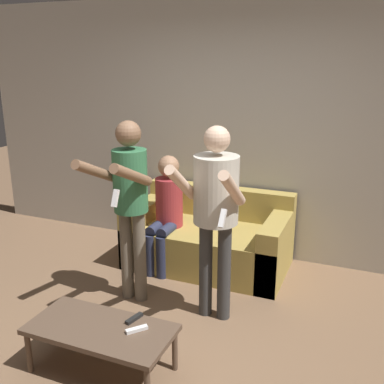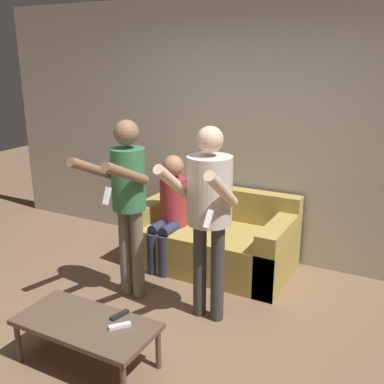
{
  "view_description": "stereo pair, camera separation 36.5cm",
  "coord_description": "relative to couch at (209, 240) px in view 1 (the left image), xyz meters",
  "views": [
    {
      "loc": [
        1.33,
        -2.39,
        2.1
      ],
      "look_at": [
        -0.15,
        1.2,
        0.92
      ],
      "focal_mm": 42.0,
      "sensor_mm": 36.0,
      "label": 1
    },
    {
      "loc": [
        1.66,
        -2.23,
        2.1
      ],
      "look_at": [
        -0.15,
        1.2,
        0.92
      ],
      "focal_mm": 42.0,
      "sensor_mm": 36.0,
      "label": 2
    }
  ],
  "objects": [
    {
      "name": "person_standing_left",
      "position": [
        -0.38,
        -0.93,
        0.72
      ],
      "size": [
        0.41,
        0.69,
        1.61
      ],
      "color": "#6B6051",
      "rests_on": "ground_plane"
    },
    {
      "name": "coffee_table",
      "position": [
        -0.1,
        -1.86,
        0.04
      ],
      "size": [
        1.0,
        0.48,
        0.35
      ],
      "color": "brown",
      "rests_on": "ground_plane"
    },
    {
      "name": "wall_back",
      "position": [
        0.15,
        0.48,
        1.08
      ],
      "size": [
        6.4,
        0.06,
        2.7
      ],
      "color": "#B7B2A8",
      "rests_on": "ground_plane"
    },
    {
      "name": "remote_near",
      "position": [
        0.16,
        -1.8,
        0.09
      ],
      "size": [
        0.13,
        0.14,
        0.02
      ],
      "color": "white",
      "rests_on": "coffee_table"
    },
    {
      "name": "ground_plane",
      "position": [
        0.15,
        -1.67,
        -0.27
      ],
      "size": [
        14.0,
        14.0,
        0.0
      ],
      "primitive_type": "plane",
      "color": "brown"
    },
    {
      "name": "couch",
      "position": [
        0.0,
        0.0,
        0.0
      ],
      "size": [
        1.61,
        0.88,
        0.76
      ],
      "color": "#AD9347",
      "rests_on": "ground_plane"
    },
    {
      "name": "person_standing_right",
      "position": [
        0.38,
        -0.92,
        0.74
      ],
      "size": [
        0.48,
        0.65,
        1.61
      ],
      "color": "#383838",
      "rests_on": "ground_plane"
    },
    {
      "name": "remote_far",
      "position": [
        0.07,
        -1.7,
        0.09
      ],
      "size": [
        0.07,
        0.15,
        0.02
      ],
      "color": "black",
      "rests_on": "coffee_table"
    },
    {
      "name": "person_seated",
      "position": [
        -0.39,
        -0.2,
        0.36
      ],
      "size": [
        0.28,
        0.51,
        1.16
      ],
      "color": "#282D47",
      "rests_on": "ground_plane"
    }
  ]
}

